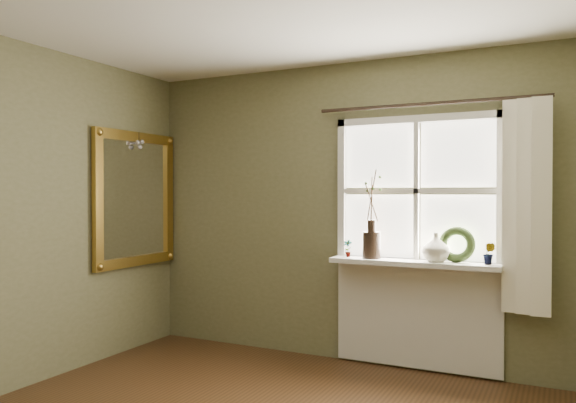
% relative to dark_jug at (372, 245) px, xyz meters
% --- Properties ---
extents(wall_back, '(4.00, 0.10, 2.60)m').
position_rel_dark_jug_xyz_m(wall_back, '(-0.20, 0.18, 0.27)').
color(wall_back, '#636241').
rests_on(wall_back, ground).
extents(window_frame, '(1.36, 0.06, 1.24)m').
position_rel_dark_jug_xyz_m(window_frame, '(0.35, 0.11, 0.45)').
color(window_frame, silver).
rests_on(window_frame, wall_back).
extents(window_sill, '(1.36, 0.26, 0.04)m').
position_rel_dark_jug_xyz_m(window_sill, '(0.35, 0.00, -0.13)').
color(window_sill, silver).
rests_on(window_sill, wall_back).
extents(window_apron, '(1.36, 0.04, 0.88)m').
position_rel_dark_jug_xyz_m(window_apron, '(0.35, 0.11, -0.57)').
color(window_apron, silver).
rests_on(window_apron, ground).
extents(dark_jug, '(0.16, 0.16, 0.22)m').
position_rel_dark_jug_xyz_m(dark_jug, '(0.00, 0.00, 0.00)').
color(dark_jug, black).
rests_on(dark_jug, window_sill).
extents(cream_vase, '(0.27, 0.27, 0.23)m').
position_rel_dark_jug_xyz_m(cream_vase, '(0.53, 0.00, 0.00)').
color(cream_vase, beige).
rests_on(cream_vase, window_sill).
extents(wreath, '(0.29, 0.13, 0.29)m').
position_rel_dark_jug_xyz_m(wreath, '(0.68, 0.04, -0.00)').
color(wreath, '#30441E').
rests_on(wreath, window_sill).
extents(potted_plant_left, '(0.08, 0.06, 0.15)m').
position_rel_dark_jug_xyz_m(potted_plant_left, '(-0.21, 0.00, -0.04)').
color(potted_plant_left, '#30441E').
rests_on(potted_plant_left, window_sill).
extents(potted_plant_right, '(0.11, 0.10, 0.17)m').
position_rel_dark_jug_xyz_m(potted_plant_right, '(0.93, 0.00, -0.03)').
color(potted_plant_right, '#30441E').
rests_on(potted_plant_right, window_sill).
extents(curtain, '(0.36, 0.12, 1.59)m').
position_rel_dark_jug_xyz_m(curtain, '(1.19, 0.01, 0.33)').
color(curtain, white).
rests_on(curtain, wall_back).
extents(curtain_rod, '(1.84, 0.03, 0.03)m').
position_rel_dark_jug_xyz_m(curtain_rod, '(0.45, 0.05, 1.15)').
color(curtain_rod, black).
rests_on(curtain_rod, wall_back).
extents(gilt_mirror, '(0.10, 1.05, 1.25)m').
position_rel_dark_jug_xyz_m(gilt_mirror, '(-2.16, -0.42, 0.38)').
color(gilt_mirror, white).
rests_on(gilt_mirror, wall_left).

